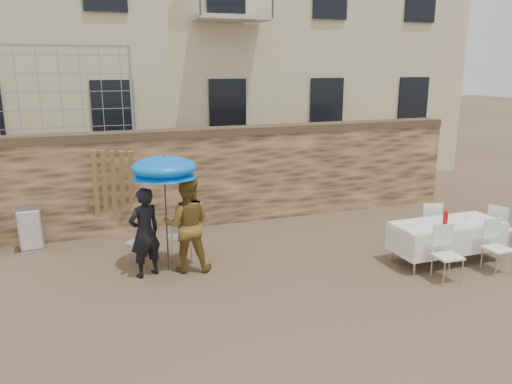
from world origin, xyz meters
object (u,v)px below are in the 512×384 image
object	(u,v)px
table_chair_back	(428,224)
chair_stack_right	(31,226)
umbrella	(164,171)
soda_bottle	(445,219)
table_chair_front_left	(448,255)
table_chair_side	(500,228)
banquet_table	(448,224)
man_suit	(145,233)
couple_chair_right	(179,236)
couple_chair_left	(142,240)
woman_dress	(187,224)
table_chair_front_right	(498,247)

from	to	relation	value
table_chair_back	chair_stack_right	distance (m)	8.06
umbrella	table_chair_back	world-z (taller)	umbrella
soda_bottle	table_chair_front_left	world-z (taller)	soda_bottle
table_chair_back	table_chair_side	bearing A→B (deg)	164.12
soda_bottle	banquet_table	bearing A→B (deg)	36.87
man_suit	umbrella	size ratio (longest dim) A/B	0.82
soda_bottle	table_chair_front_left	size ratio (longest dim) A/B	0.27
man_suit	couple_chair_right	world-z (taller)	man_suit
couple_chair_left	table_chair_front_left	xyz separation A→B (m)	(4.83, -2.54, 0.00)
couple_chair_left	table_chair_side	world-z (taller)	same
woman_dress	chair_stack_right	bearing A→B (deg)	-23.94
couple_chair_right	table_chair_side	bearing A→B (deg)	162.26
couple_chair_right	table_chair_side	distance (m)	6.36
table_chair_front_left	umbrella	bearing A→B (deg)	158.26
couple_chair_left	chair_stack_right	xyz separation A→B (m)	(-1.99, 1.64, -0.02)
couple_chair_right	table_chair_back	xyz separation A→B (m)	(4.93, -0.99, 0.00)
couple_chair_left	umbrella	bearing A→B (deg)	96.64
table_chair_side	chair_stack_right	size ratio (longest dim) A/B	1.04
woman_dress	table_chair_back	xyz separation A→B (m)	(4.88, -0.44, -0.39)
couple_chair_right	soda_bottle	xyz separation A→B (m)	(4.53, -1.94, 0.43)
man_suit	table_chair_front_right	distance (m)	6.26
table_chair_front_left	man_suit	bearing A→B (deg)	161.13
soda_bottle	table_chair_back	size ratio (longest dim) A/B	0.27
banquet_table	couple_chair_right	bearing A→B (deg)	159.32
couple_chair_right	table_chair_front_left	distance (m)	4.85
couple_chair_left	couple_chair_right	bearing A→B (deg)	145.01
woman_dress	couple_chair_right	world-z (taller)	woman_dress
banquet_table	table_chair_front_left	size ratio (longest dim) A/B	2.19
banquet_table	table_chair_side	distance (m)	1.43
table_chair_front_left	banquet_table	bearing A→B (deg)	54.81
banquet_table	man_suit	bearing A→B (deg)	167.18
umbrella	chair_stack_right	bearing A→B (deg)	138.85
chair_stack_right	banquet_table	bearing A→B (deg)	-24.77
soda_bottle	table_chair_front_right	bearing A→B (deg)	-40.60
couple_chair_right	man_suit	bearing A→B (deg)	35.79
umbrella	couple_chair_right	size ratio (longest dim) A/B	2.04
banquet_table	table_chair_back	bearing A→B (deg)	75.96
man_suit	table_chair_side	size ratio (longest dim) A/B	1.67
banquet_table	table_chair_back	distance (m)	0.86
woman_dress	table_chair_front_right	distance (m)	5.56
woman_dress	table_chair_side	distance (m)	6.20
chair_stack_right	couple_chair_left	bearing A→B (deg)	-39.47
woman_dress	table_chair_front_left	distance (m)	4.55
couple_chair_right	table_chair_front_right	bearing A→B (deg)	151.77
couple_chair_right	table_chair_side	xyz separation A→B (m)	(6.13, -1.69, 0.00)
man_suit	chair_stack_right	bearing A→B (deg)	-70.10
table_chair_back	umbrella	bearing A→B (deg)	8.54
couple_chair_left	table_chair_front_right	bearing A→B (deg)	121.86
umbrella	couple_chair_left	world-z (taller)	umbrella
couple_chair_left	table_chair_front_left	bearing A→B (deg)	117.31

